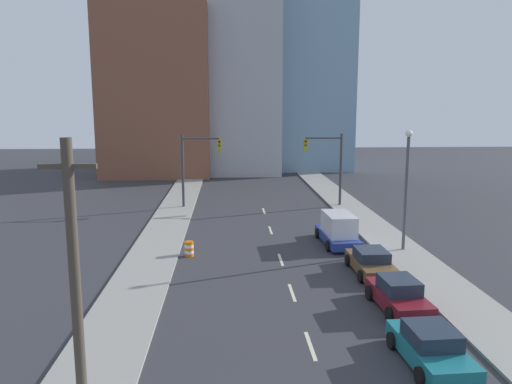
{
  "coord_description": "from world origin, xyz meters",
  "views": [
    {
      "loc": [
        -3.18,
        -10.17,
        9.33
      ],
      "look_at": [
        -0.85,
        30.62,
        2.2
      ],
      "focal_mm": 35.0,
      "sensor_mm": 36.0,
      "label": 1
    }
  ],
  "objects_px": {
    "traffic_barrel": "(189,249)",
    "sedan_teal": "(431,347)",
    "sedan_maroon": "(398,295)",
    "box_truck_blue": "(338,230)",
    "traffic_signal_right": "(331,160)",
    "street_lamp": "(406,182)",
    "traffic_signal_left": "(193,161)",
    "sedan_brown": "(371,262)",
    "utility_pole_left_near": "(75,280)"
  },
  "relations": [
    {
      "from": "traffic_barrel",
      "to": "sedan_teal",
      "type": "distance_m",
      "value": 16.9
    },
    {
      "from": "sedan_maroon",
      "to": "box_truck_blue",
      "type": "distance_m",
      "value": 10.99
    },
    {
      "from": "traffic_signal_right",
      "to": "street_lamp",
      "type": "relative_size",
      "value": 0.87
    },
    {
      "from": "traffic_signal_left",
      "to": "sedan_brown",
      "type": "distance_m",
      "value": 22.21
    },
    {
      "from": "traffic_barrel",
      "to": "box_truck_blue",
      "type": "xyz_separation_m",
      "value": [
        9.88,
        2.1,
        0.55
      ]
    },
    {
      "from": "box_truck_blue",
      "to": "sedan_teal",
      "type": "bearing_deg",
      "value": -92.62
    },
    {
      "from": "sedan_teal",
      "to": "sedan_brown",
      "type": "distance_m",
      "value": 9.98
    },
    {
      "from": "utility_pole_left_near",
      "to": "street_lamp",
      "type": "relative_size",
      "value": 1.08
    },
    {
      "from": "street_lamp",
      "to": "sedan_brown",
      "type": "bearing_deg",
      "value": -128.62
    },
    {
      "from": "utility_pole_left_near",
      "to": "traffic_barrel",
      "type": "distance_m",
      "value": 16.8
    },
    {
      "from": "sedan_maroon",
      "to": "box_truck_blue",
      "type": "relative_size",
      "value": 0.82
    },
    {
      "from": "utility_pole_left_near",
      "to": "street_lamp",
      "type": "height_order",
      "value": "utility_pole_left_near"
    },
    {
      "from": "sedan_teal",
      "to": "sedan_maroon",
      "type": "xyz_separation_m",
      "value": [
        0.49,
        4.91,
        0.04
      ]
    },
    {
      "from": "traffic_barrel",
      "to": "street_lamp",
      "type": "xyz_separation_m",
      "value": [
        13.76,
        0.32,
        4.08
      ]
    },
    {
      "from": "sedan_maroon",
      "to": "traffic_signal_left",
      "type": "bearing_deg",
      "value": 111.21
    },
    {
      "from": "traffic_signal_left",
      "to": "sedan_maroon",
      "type": "height_order",
      "value": "traffic_signal_left"
    },
    {
      "from": "street_lamp",
      "to": "box_truck_blue",
      "type": "distance_m",
      "value": 5.54
    },
    {
      "from": "traffic_signal_left",
      "to": "utility_pole_left_near",
      "type": "distance_m",
      "value": 31.3
    },
    {
      "from": "utility_pole_left_near",
      "to": "sedan_teal",
      "type": "height_order",
      "value": "utility_pole_left_near"
    },
    {
      "from": "utility_pole_left_near",
      "to": "box_truck_blue",
      "type": "xyz_separation_m",
      "value": [
        11.86,
        18.33,
        -3.32
      ]
    },
    {
      "from": "sedan_brown",
      "to": "box_truck_blue",
      "type": "distance_m",
      "value": 5.96
    },
    {
      "from": "sedan_teal",
      "to": "traffic_barrel",
      "type": "bearing_deg",
      "value": 122.71
    },
    {
      "from": "traffic_signal_left",
      "to": "sedan_brown",
      "type": "xyz_separation_m",
      "value": [
        11.14,
        -18.87,
        -3.66
      ]
    },
    {
      "from": "street_lamp",
      "to": "box_truck_blue",
      "type": "relative_size",
      "value": 1.47
    },
    {
      "from": "sedan_maroon",
      "to": "sedan_brown",
      "type": "relative_size",
      "value": 0.96
    },
    {
      "from": "sedan_teal",
      "to": "sedan_maroon",
      "type": "height_order",
      "value": "sedan_maroon"
    },
    {
      "from": "traffic_signal_left",
      "to": "sedan_maroon",
      "type": "xyz_separation_m",
      "value": [
        10.96,
        -23.92,
        -3.6
      ]
    },
    {
      "from": "traffic_signal_right",
      "to": "sedan_teal",
      "type": "xyz_separation_m",
      "value": [
        -2.21,
        -28.83,
        -3.65
      ]
    },
    {
      "from": "utility_pole_left_near",
      "to": "sedan_brown",
      "type": "height_order",
      "value": "utility_pole_left_near"
    },
    {
      "from": "traffic_signal_left",
      "to": "box_truck_blue",
      "type": "bearing_deg",
      "value": -50.76
    },
    {
      "from": "utility_pole_left_near",
      "to": "sedan_brown",
      "type": "bearing_deg",
      "value": 44.96
    },
    {
      "from": "sedan_teal",
      "to": "sedan_maroon",
      "type": "relative_size",
      "value": 0.98
    },
    {
      "from": "street_lamp",
      "to": "sedan_teal",
      "type": "relative_size",
      "value": 1.82
    },
    {
      "from": "traffic_barrel",
      "to": "sedan_teal",
      "type": "height_order",
      "value": "sedan_teal"
    },
    {
      "from": "traffic_signal_left",
      "to": "traffic_barrel",
      "type": "distance_m",
      "value": 15.53
    },
    {
      "from": "street_lamp",
      "to": "sedan_teal",
      "type": "bearing_deg",
      "value": -105.78
    },
    {
      "from": "traffic_signal_left",
      "to": "street_lamp",
      "type": "relative_size",
      "value": 0.87
    },
    {
      "from": "traffic_signal_left",
      "to": "sedan_teal",
      "type": "relative_size",
      "value": 1.58
    },
    {
      "from": "traffic_signal_left",
      "to": "traffic_signal_right",
      "type": "relative_size",
      "value": 1.0
    },
    {
      "from": "street_lamp",
      "to": "sedan_brown",
      "type": "height_order",
      "value": "street_lamp"
    },
    {
      "from": "utility_pole_left_near",
      "to": "sedan_brown",
      "type": "xyz_separation_m",
      "value": [
        12.42,
        12.4,
        -3.71
      ]
    },
    {
      "from": "traffic_signal_right",
      "to": "box_truck_blue",
      "type": "height_order",
      "value": "traffic_signal_right"
    },
    {
      "from": "street_lamp",
      "to": "sedan_teal",
      "type": "height_order",
      "value": "street_lamp"
    },
    {
      "from": "traffic_barrel",
      "to": "sedan_maroon",
      "type": "height_order",
      "value": "sedan_maroon"
    },
    {
      "from": "sedan_maroon",
      "to": "traffic_signal_right",
      "type": "bearing_deg",
      "value": 82.5
    },
    {
      "from": "sedan_maroon",
      "to": "box_truck_blue",
      "type": "height_order",
      "value": "box_truck_blue"
    },
    {
      "from": "sedan_teal",
      "to": "sedan_brown",
      "type": "bearing_deg",
      "value": 83.53
    },
    {
      "from": "street_lamp",
      "to": "sedan_brown",
      "type": "relative_size",
      "value": 1.72
    },
    {
      "from": "traffic_signal_left",
      "to": "street_lamp",
      "type": "distance_m",
      "value": 20.63
    },
    {
      "from": "traffic_barrel",
      "to": "sedan_brown",
      "type": "xyz_separation_m",
      "value": [
        10.44,
        -3.83,
        0.17
      ]
    }
  ]
}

